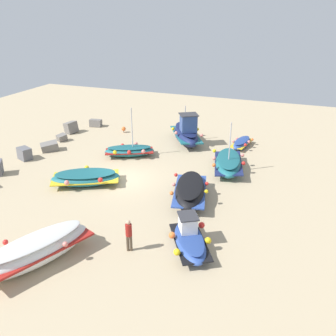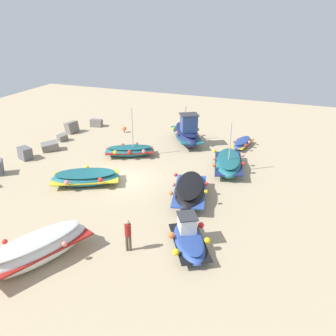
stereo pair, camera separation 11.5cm
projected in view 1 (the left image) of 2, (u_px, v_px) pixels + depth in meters
The scene contains 12 objects.
ground_plane at pixel (124, 180), 25.26m from camera, with size 54.15×54.15×0.00m, color tan.
fishing_boat_0 at pixel (129, 151), 29.09m from camera, with size 3.13×4.25×4.03m.
fishing_boat_1 at pixel (86, 178), 24.45m from camera, with size 3.85×5.01×0.96m.
fishing_boat_2 at pixel (190, 239), 17.91m from camera, with size 3.82×3.06×1.62m.
fishing_boat_3 at pixel (37, 250), 16.79m from camera, with size 5.73×3.89×1.40m.
fishing_boat_4 at pixel (186, 133), 31.80m from camera, with size 5.42×4.29×3.28m.
fishing_boat_5 at pixel (190, 191), 22.38m from camera, with size 4.88×2.91×1.19m.
fishing_boat_6 at pixel (228, 163), 26.59m from camera, with size 5.08×3.01×3.85m.
fishing_boat_7 at pixel (242, 143), 31.06m from camera, with size 3.25×1.69×0.72m.
person_walking at pixel (129, 233), 17.48m from camera, with size 0.32×0.32×1.75m.
breakwater_rocks at pixel (15, 160), 27.38m from camera, with size 20.57×2.72×1.32m.
mooring_buoy_0 at pixel (124, 129), 34.64m from camera, with size 0.42×0.42×0.59m.
Camera 1 is at (-20.15, -10.96, 11.06)m, focal length 38.39 mm.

